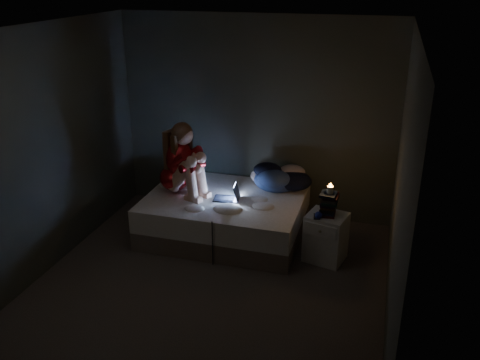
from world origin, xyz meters
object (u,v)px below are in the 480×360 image
at_px(bed, 225,216).
at_px(laptop, 226,191).
at_px(nightstand, 326,237).
at_px(woman, 174,157).
at_px(candle, 330,191).
at_px(phone, 319,218).

height_order(bed, laptop, laptop).
bearing_deg(nightstand, woman, -172.98).
xyz_separation_m(laptop, candle, (1.24, -0.16, 0.23)).
xyz_separation_m(bed, laptop, (0.04, -0.08, 0.36)).
xyz_separation_m(nightstand, phone, (-0.08, -0.11, 0.29)).
xyz_separation_m(laptop, phone, (1.15, -0.28, -0.06)).
bearing_deg(candle, bed, 169.43).
height_order(nightstand, phone, phone).
xyz_separation_m(woman, phone, (1.82, -0.33, -0.41)).
bearing_deg(nightstand, phone, -112.56).
height_order(nightstand, candle, candle).
distance_m(bed, nightstand, 1.30).
height_order(woman, phone, woman).
height_order(woman, candle, woman).
distance_m(laptop, phone, 1.19).
relative_size(bed, laptop, 6.21).
relative_size(woman, nightstand, 1.64).
xyz_separation_m(bed, nightstand, (1.27, -0.25, 0.02)).
distance_m(laptop, candle, 1.27).
bearing_deg(phone, bed, 142.03).
distance_m(nightstand, phone, 0.32).
bearing_deg(woman, phone, 8.26).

